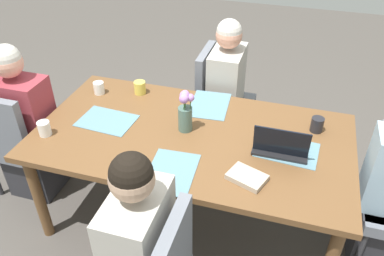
{
  "coord_description": "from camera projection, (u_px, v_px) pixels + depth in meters",
  "views": [
    {
      "loc": [
        0.57,
        -1.89,
        2.19
      ],
      "look_at": [
        0.0,
        0.0,
        0.78
      ],
      "focal_mm": 36.53,
      "sensor_mm": 36.0,
      "label": 1
    }
  ],
  "objects": [
    {
      "name": "ground_plane",
      "position": [
        192.0,
        214.0,
        2.88
      ],
      "size": [
        10.0,
        10.0,
        0.0
      ],
      "primitive_type": "plane",
      "color": "#4C4742"
    },
    {
      "name": "dining_table",
      "position": [
        192.0,
        143.0,
        2.49
      ],
      "size": [
        1.98,
        1.06,
        0.73
      ],
      "color": "brown",
      "rests_on": "ground_plane"
    },
    {
      "name": "chair_far_left_near",
      "position": [
        218.0,
        96.0,
        3.29
      ],
      "size": [
        0.44,
        0.44,
        0.9
      ],
      "color": "slate",
      "rests_on": "ground_plane"
    },
    {
      "name": "person_far_left_near",
      "position": [
        225.0,
        98.0,
        3.21
      ],
      "size": [
        0.36,
        0.4,
        1.19
      ],
      "color": "#2D2D33",
      "rests_on": "ground_plane"
    },
    {
      "name": "chair_head_left_left_mid",
      "position": [
        15.0,
        138.0,
        2.8
      ],
      "size": [
        0.44,
        0.44,
        0.9
      ],
      "color": "slate",
      "rests_on": "ground_plane"
    },
    {
      "name": "person_head_left_left_mid",
      "position": [
        28.0,
        131.0,
        2.83
      ],
      "size": [
        0.4,
        0.36,
        1.19
      ],
      "color": "#2D2D33",
      "rests_on": "ground_plane"
    },
    {
      "name": "flower_vase",
      "position": [
        185.0,
        111.0,
        2.42
      ],
      "size": [
        0.1,
        0.1,
        0.28
      ],
      "color": "#4C6B60",
      "rests_on": "dining_table"
    },
    {
      "name": "placemat_far_left_near",
      "position": [
        210.0,
        105.0,
        2.74
      ],
      "size": [
        0.29,
        0.38,
        0.0
      ],
      "primitive_type": "cube",
      "rotation": [
        0.0,
        0.0,
        -1.5
      ],
      "color": "slate",
      "rests_on": "dining_table"
    },
    {
      "name": "placemat_head_left_left_mid",
      "position": [
        107.0,
        121.0,
        2.58
      ],
      "size": [
        0.38,
        0.28,
        0.0
      ],
      "primitive_type": "cube",
      "rotation": [
        0.0,
        0.0,
        -0.06
      ],
      "color": "slate",
      "rests_on": "dining_table"
    },
    {
      "name": "placemat_head_right_left_far",
      "position": [
        287.0,
        150.0,
        2.32
      ],
      "size": [
        0.38,
        0.29,
        0.0
      ],
      "primitive_type": "cube",
      "rotation": [
        0.0,
        0.0,
        3.07
      ],
      "color": "slate",
      "rests_on": "dining_table"
    },
    {
      "name": "placemat_near_right_near",
      "position": [
        171.0,
        172.0,
        2.17
      ],
      "size": [
        0.28,
        0.37,
        0.0
      ],
      "primitive_type": "cube",
      "rotation": [
        0.0,
        0.0,
        1.63
      ],
      "color": "slate",
      "rests_on": "dining_table"
    },
    {
      "name": "laptop_head_right_left_far",
      "position": [
        281.0,
        146.0,
        2.29
      ],
      "size": [
        0.32,
        0.22,
        0.21
      ],
      "color": "black",
      "rests_on": "dining_table"
    },
    {
      "name": "coffee_mug_near_left",
      "position": [
        99.0,
        88.0,
        2.85
      ],
      "size": [
        0.08,
        0.08,
        0.09
      ],
      "primitive_type": "cylinder",
      "color": "white",
      "rests_on": "dining_table"
    },
    {
      "name": "coffee_mug_near_right",
      "position": [
        44.0,
        128.0,
        2.43
      ],
      "size": [
        0.08,
        0.08,
        0.09
      ],
      "primitive_type": "cylinder",
      "color": "white",
      "rests_on": "dining_table"
    },
    {
      "name": "coffee_mug_centre_left",
      "position": [
        140.0,
        88.0,
        2.85
      ],
      "size": [
        0.08,
        0.08,
        0.09
      ],
      "primitive_type": "cylinder",
      "color": "#DBC64C",
      "rests_on": "dining_table"
    },
    {
      "name": "coffee_mug_centre_right",
      "position": [
        317.0,
        125.0,
        2.46
      ],
      "size": [
        0.08,
        0.08,
        0.1
      ],
      "primitive_type": "cylinder",
      "color": "#232328",
      "rests_on": "dining_table"
    },
    {
      "name": "book_red_cover",
      "position": [
        247.0,
        177.0,
        2.11
      ],
      "size": [
        0.24,
        0.2,
        0.03
      ],
      "primitive_type": "cube",
      "rotation": [
        0.0,
        0.0,
        -0.35
      ],
      "color": "#B2A38E",
      "rests_on": "dining_table"
    }
  ]
}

